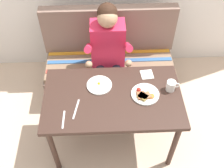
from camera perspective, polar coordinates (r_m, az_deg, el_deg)
ground_plane at (r=2.95m, az=0.13°, el=-11.49°), size 8.00×8.00×0.00m
table at (r=2.41m, az=0.15°, el=-3.82°), size 1.20×0.70×0.73m
couch at (r=3.15m, az=-0.47°, el=3.71°), size 1.44×0.56×1.00m
person at (r=2.74m, az=-0.84°, el=7.19°), size 0.45×0.61×1.21m
plate_breakfast at (r=2.36m, az=6.87°, el=-2.19°), size 0.24×0.24×0.05m
plate_eggs at (r=2.42m, az=-2.68°, el=-0.21°), size 0.22×0.22×0.04m
coffee_mug at (r=2.41m, az=12.30°, el=-0.33°), size 0.12×0.08×0.10m
napkin at (r=2.53m, az=7.32°, el=1.98°), size 0.12×0.12×0.01m
fork at (r=2.23m, az=-10.13°, el=-7.36°), size 0.02×0.17×0.00m
knife at (r=2.28m, az=-7.54°, el=-5.24°), size 0.05×0.20×0.00m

